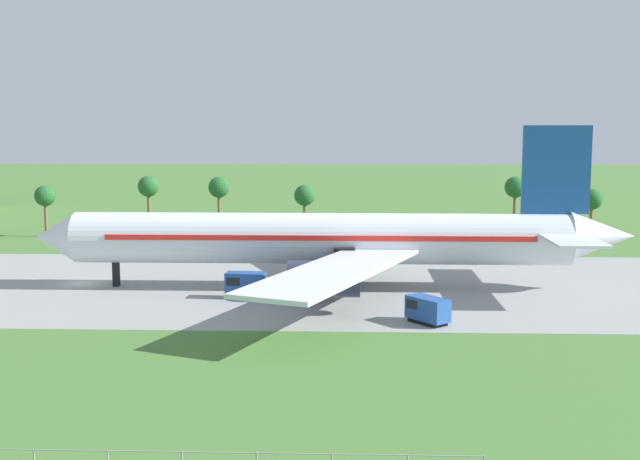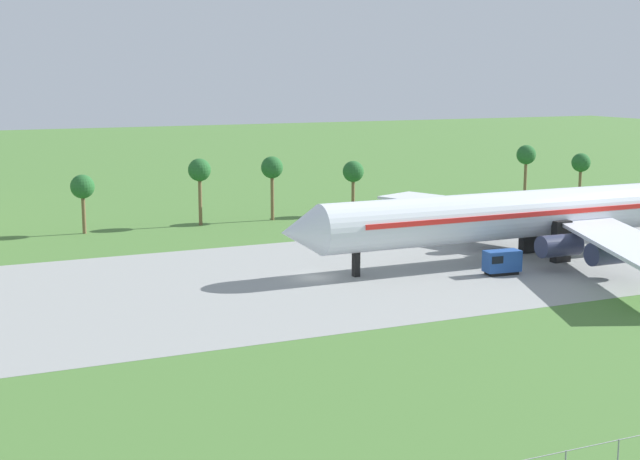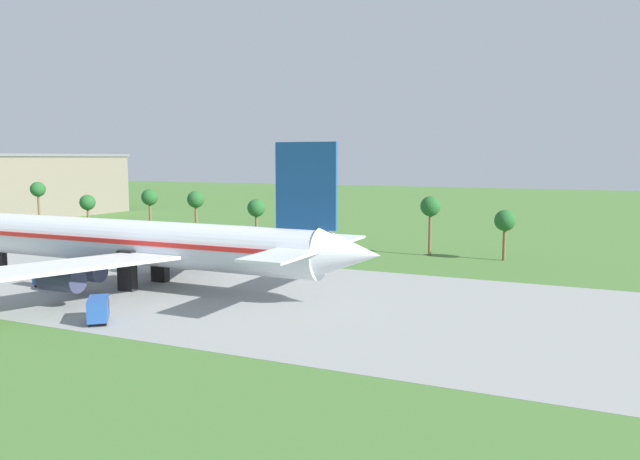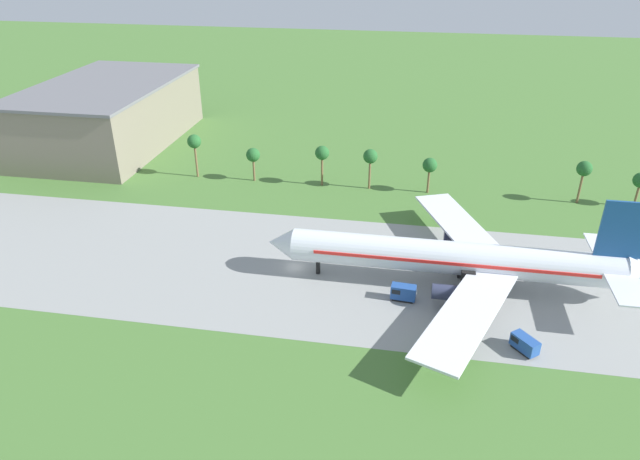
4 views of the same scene
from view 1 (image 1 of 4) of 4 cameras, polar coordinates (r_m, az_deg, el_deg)
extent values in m
plane|color=#477233|center=(102.77, -16.62, -3.67)|extent=(600.00, 600.00, 0.00)
cube|color=gray|center=(102.77, -16.62, -3.67)|extent=(320.00, 44.00, 0.02)
cylinder|color=silver|center=(95.05, 0.00, -0.60)|extent=(58.60, 6.06, 6.06)
cone|color=silver|center=(101.29, -18.24, -0.48)|extent=(4.85, 5.94, 5.94)
cone|color=silver|center=(99.45, 19.42, -0.40)|extent=(7.57, 5.75, 5.75)
cube|color=red|center=(94.99, 0.00, -0.33)|extent=(49.81, 6.18, 0.61)
cube|color=navy|center=(97.21, 16.46, 4.12)|extent=(7.88, 0.50, 10.30)
cube|color=silver|center=(97.94, 16.47, -0.13)|extent=(5.45, 24.23, 0.30)
cube|color=silver|center=(80.14, 1.17, -2.89)|extent=(18.71, 31.19, 0.44)
cube|color=silver|center=(110.23, 1.43, -0.03)|extent=(18.71, 31.19, 0.44)
cylinder|color=#2D334C|center=(88.36, -0.55, -3.07)|extent=(5.45, 2.73, 2.73)
cylinder|color=#2D334C|center=(82.34, 0.96, -3.86)|extent=(5.45, 2.73, 2.73)
cylinder|color=#2D334C|center=(102.68, -0.17, -1.58)|extent=(5.45, 2.73, 2.73)
cylinder|color=#2D334C|center=(108.60, 1.24, -1.09)|extent=(5.45, 2.73, 2.73)
cube|color=black|center=(99.54, -14.32, -2.38)|extent=(0.70, 0.90, 5.36)
cube|color=black|center=(92.23, 1.75, -2.92)|extent=(2.40, 1.20, 5.36)
cube|color=black|center=(98.79, 1.77, -2.22)|extent=(2.40, 1.20, 5.36)
cube|color=black|center=(90.67, -5.30, -4.73)|extent=(3.86, 2.11, 0.40)
cube|color=#234C99|center=(90.37, -5.31, -3.82)|extent=(4.53, 2.37, 2.54)
cube|color=black|center=(90.56, -6.06, -3.56)|extent=(1.70, 2.16, 0.90)
cube|color=black|center=(79.68, 7.65, -6.48)|extent=(3.80, 4.05, 0.40)
cube|color=#234C99|center=(79.37, 7.67, -5.56)|extent=(4.38, 4.69, 2.23)
cube|color=black|center=(80.13, 7.05, -5.17)|extent=(2.56, 2.50, 0.90)
cylinder|color=brown|center=(139.10, -7.17, 1.12)|extent=(0.56, 0.56, 8.08)
sphere|color=#235B28|center=(138.66, -7.21, 3.03)|extent=(3.60, 3.60, 3.60)
cylinder|color=brown|center=(147.13, -18.91, 0.82)|extent=(0.56, 0.56, 6.52)
sphere|color=#235B28|center=(146.76, -18.97, 2.31)|extent=(3.60, 3.60, 3.60)
cylinder|color=brown|center=(143.39, 18.71, 0.61)|extent=(0.56, 0.56, 6.26)
sphere|color=#235B28|center=(143.01, 18.77, 2.09)|extent=(3.60, 3.60, 3.60)
cylinder|color=brown|center=(141.57, -12.06, 1.15)|extent=(0.56, 0.56, 8.22)
sphere|color=#235B28|center=(141.14, -12.11, 3.05)|extent=(3.60, 3.60, 3.60)
cylinder|color=brown|center=(137.57, -1.10, 0.83)|extent=(0.56, 0.56, 6.75)
sphere|color=#235B28|center=(137.17, -1.10, 2.48)|extent=(3.60, 3.60, 3.60)
cylinder|color=brown|center=(140.13, 13.66, 1.05)|extent=(0.56, 0.56, 8.26)
sphere|color=#235B28|center=(139.69, 13.72, 2.98)|extent=(3.60, 3.60, 3.60)
camera|label=2|loc=(74.24, -87.27, 3.98)|focal=50.00mm
camera|label=3|loc=(62.63, 65.69, 1.37)|focal=35.00mm
camera|label=4|loc=(40.87, -102.04, 73.26)|focal=32.00mm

